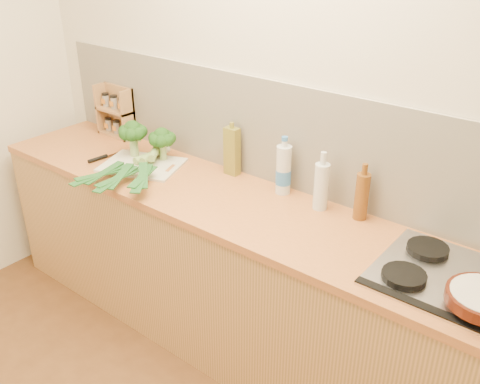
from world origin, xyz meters
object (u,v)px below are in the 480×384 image
object	(u,v)px
gas_hob	(454,279)
spice_rack	(117,114)
chopping_board	(142,165)
chefs_knife	(103,157)

from	to	relation	value
gas_hob	spice_rack	xyz separation A→B (m)	(-2.23, 0.25, 0.12)
gas_hob	spice_rack	world-z (taller)	spice_rack
chopping_board	spice_rack	world-z (taller)	spice_rack
chopping_board	spice_rack	xyz separation A→B (m)	(-0.49, 0.25, 0.13)
gas_hob	spice_rack	size ratio (longest dim) A/B	1.82
chefs_knife	chopping_board	bearing A→B (deg)	20.39
chefs_knife	spice_rack	xyz separation A→B (m)	(-0.23, 0.31, 0.13)
gas_hob	chefs_knife	bearing A→B (deg)	-178.12
gas_hob	chefs_knife	xyz separation A→B (m)	(-2.00, -0.07, -0.01)
chopping_board	spice_rack	distance (m)	0.56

